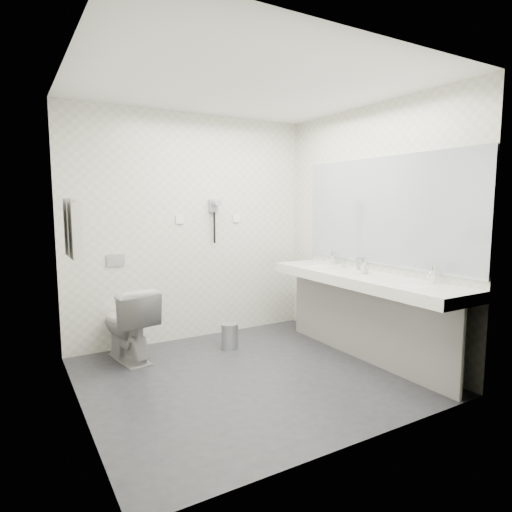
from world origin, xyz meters
TOP-DOWN VIEW (x-y plane):
  - floor at (0.00, 0.00)m, footprint 2.80×2.80m
  - ceiling at (0.00, 0.00)m, footprint 2.80×2.80m
  - wall_back at (0.00, 1.30)m, footprint 2.80×0.00m
  - wall_front at (0.00, -1.30)m, footprint 2.80×0.00m
  - wall_left at (-1.40, 0.00)m, footprint 0.00×2.60m
  - wall_right at (1.40, 0.00)m, footprint 0.00×2.60m
  - vanity_counter at (1.12, -0.20)m, footprint 0.55×2.20m
  - vanity_panel at (1.15, -0.20)m, footprint 0.03×2.15m
  - vanity_post_near at (1.18, -1.24)m, footprint 0.06×0.06m
  - vanity_post_far at (1.18, 0.84)m, footprint 0.06×0.06m
  - mirror at (1.39, -0.20)m, footprint 0.02×2.20m
  - basin_near at (1.12, -0.85)m, footprint 0.40×0.31m
  - basin_far at (1.12, 0.45)m, footprint 0.40×0.31m
  - faucet_near at (1.32, -0.85)m, footprint 0.04×0.04m
  - faucet_far at (1.32, 0.45)m, footprint 0.04×0.04m
  - soap_bottle_a at (1.18, -0.18)m, footprint 0.06×0.06m
  - soap_bottle_b at (1.24, -0.13)m, footprint 0.11×0.11m
  - soap_bottle_c at (1.15, -0.20)m, footprint 0.06×0.06m
  - glass_left at (1.33, 0.05)m, footprint 0.07×0.07m
  - glass_right at (1.26, 0.20)m, footprint 0.06×0.06m
  - toilet at (-0.83, 0.94)m, footprint 0.51×0.77m
  - flush_plate at (-0.85, 1.29)m, footprint 0.18×0.02m
  - pedal_bin at (0.17, 0.73)m, footprint 0.24×0.24m
  - bin_lid at (0.17, 0.73)m, footprint 0.18×0.18m
  - towel_rail at (-1.35, 0.55)m, footprint 0.02×0.62m
  - towel_near at (-1.34, 0.41)m, footprint 0.07×0.24m
  - towel_far at (-1.34, 0.69)m, footprint 0.07×0.24m
  - dryer_cradle at (0.25, 1.27)m, footprint 0.10×0.04m
  - dryer_barrel at (0.25, 1.20)m, footprint 0.08×0.14m
  - dryer_cord at (0.25, 1.26)m, footprint 0.02×0.02m
  - switch_plate_a at (-0.15, 1.29)m, footprint 0.09×0.02m
  - switch_plate_b at (0.55, 1.29)m, footprint 0.09×0.02m

SIDE VIEW (x-z plane):
  - floor at x=0.00m, z-range 0.00..0.00m
  - pedal_bin at x=0.17m, z-range 0.00..0.26m
  - bin_lid at x=0.17m, z-range 0.26..0.27m
  - toilet at x=-0.83m, z-range 0.00..0.73m
  - vanity_panel at x=1.15m, z-range 0.00..0.75m
  - vanity_post_near at x=1.18m, z-range 0.00..0.75m
  - vanity_post_far at x=1.18m, z-range 0.00..0.75m
  - vanity_counter at x=1.12m, z-range 0.75..0.85m
  - basin_near at x=1.12m, z-range 0.81..0.86m
  - basin_far at x=1.12m, z-range 0.81..0.86m
  - soap_bottle_b at x=1.24m, z-range 0.85..0.95m
  - soap_bottle_a at x=1.18m, z-range 0.85..0.95m
  - soap_bottle_c at x=1.15m, z-range 0.85..0.96m
  - glass_right at x=1.26m, z-range 0.85..0.96m
  - glass_left at x=1.33m, z-range 0.85..0.97m
  - faucet_near at x=1.32m, z-range 0.85..1.00m
  - faucet_far at x=1.32m, z-range 0.85..1.00m
  - flush_plate at x=-0.85m, z-range 0.89..1.01m
  - wall_back at x=0.00m, z-range -0.15..2.65m
  - wall_front at x=0.00m, z-range -0.15..2.65m
  - wall_left at x=-1.40m, z-range -0.05..2.55m
  - wall_right at x=1.40m, z-range -0.05..2.55m
  - dryer_cord at x=0.25m, z-range 1.07..1.43m
  - towel_near at x=-1.34m, z-range 1.09..1.57m
  - towel_far at x=-1.34m, z-range 1.09..1.57m
  - switch_plate_a at x=-0.15m, z-range 1.31..1.40m
  - switch_plate_b at x=0.55m, z-range 1.31..1.40m
  - mirror at x=1.39m, z-range 0.92..1.98m
  - dryer_cradle at x=0.25m, z-range 1.43..1.57m
  - dryer_barrel at x=0.25m, z-range 1.49..1.57m
  - towel_rail at x=-1.35m, z-range 1.54..1.56m
  - ceiling at x=0.00m, z-range 2.50..2.50m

